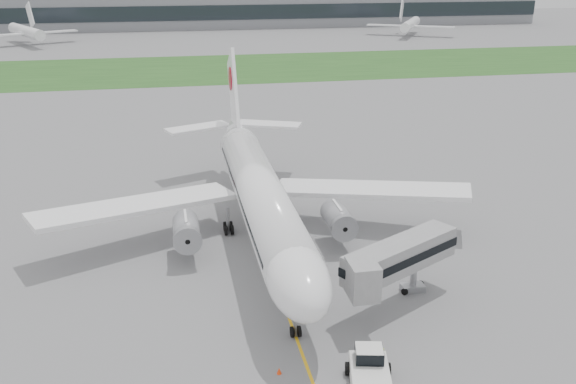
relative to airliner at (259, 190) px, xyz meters
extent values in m
plane|color=slate|center=(0.00, -4.87, -5.66)|extent=(600.00, 600.00, 0.00)
cube|color=#25501E|center=(0.00, 115.13, -5.65)|extent=(600.00, 50.00, 0.02)
cube|color=gray|center=(0.00, 225.13, 1.34)|extent=(320.00, 22.00, 14.00)
cube|color=#1E252B|center=(0.00, 214.13, 1.34)|extent=(320.00, 0.60, 6.00)
cylinder|color=white|center=(0.00, -0.87, -0.06)|extent=(5.00, 38.00, 5.00)
ellipsoid|color=white|center=(0.00, -20.37, -0.06)|extent=(5.00, 11.00, 5.00)
cube|color=black|center=(0.00, -21.37, 0.84)|extent=(3.20, 1.54, 1.14)
cone|color=white|center=(0.00, 21.13, 0.74)|extent=(5.00, 10.53, 6.16)
cube|color=white|center=(-13.00, 1.13, -1.26)|extent=(22.13, 13.52, 1.70)
cube|color=white|center=(13.00, 1.13, -1.26)|extent=(22.13, 13.52, 1.70)
cylinder|color=#96969B|center=(-8.00, -3.37, -2.66)|extent=(2.70, 5.20, 2.70)
cylinder|color=#96969B|center=(8.00, -3.37, -2.66)|extent=(2.70, 5.20, 2.70)
cube|color=white|center=(0.00, 22.63, 5.84)|extent=(0.45, 10.90, 12.76)
cylinder|color=#A00920|center=(0.00, 23.63, 7.84)|extent=(0.60, 3.20, 3.20)
cube|color=white|center=(-5.00, 23.63, 1.14)|extent=(9.54, 6.34, 0.35)
cube|color=white|center=(5.00, 23.63, 1.14)|extent=(9.54, 6.34, 0.35)
cylinder|color=#94959A|center=(0.00, -19.87, -4.11)|extent=(0.24, 0.24, 3.10)
cylinder|color=black|center=(-3.20, 2.13, -5.11)|extent=(1.40, 1.10, 1.10)
cylinder|color=black|center=(3.20, 2.13, -5.11)|extent=(1.40, 1.10, 1.10)
cube|color=white|center=(3.88, -27.51, -4.78)|extent=(3.76, 5.43, 1.32)
cube|color=white|center=(4.17, -26.22, -3.68)|extent=(2.32, 2.15, 1.10)
cube|color=black|center=(4.17, -26.22, -3.63)|extent=(2.38, 2.21, 0.93)
cylinder|color=black|center=(2.79, -25.58, -5.17)|extent=(0.59, 1.05, 0.99)
cylinder|color=black|center=(5.69, -26.22, -5.17)|extent=(0.59, 1.05, 0.99)
cube|color=#9C9C9E|center=(10.13, -16.17, -1.03)|extent=(12.16, 8.49, 2.67)
cube|color=black|center=(10.13, -16.17, -1.03)|extent=(12.36, 8.65, 0.80)
cube|color=#9C9C9E|center=(5.54, -19.81, -1.03)|extent=(2.32, 3.03, 3.03)
cylinder|color=#94959A|center=(12.24, -14.47, -3.97)|extent=(0.62, 0.62, 3.38)
cube|color=#94959A|center=(12.24, -14.47, -5.35)|extent=(2.47, 2.14, 0.62)
cylinder|color=black|center=(11.23, -15.04, -5.35)|extent=(0.54, 0.67, 0.62)
cylinder|color=black|center=(13.24, -13.89, -5.35)|extent=(0.54, 0.67, 0.62)
cone|color=#FF3D0D|center=(-2.22, -24.55, -5.41)|extent=(0.37, 0.37, 0.51)
cone|color=#FF3D0D|center=(5.20, -23.25, -5.35)|extent=(0.45, 0.45, 0.61)
imported|color=#A9CD22|center=(5.45, -25.31, -4.77)|extent=(0.77, 0.71, 1.78)
camera|label=1|loc=(-9.22, -64.15, 23.65)|focal=40.00mm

